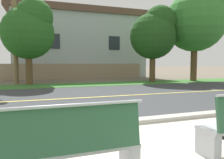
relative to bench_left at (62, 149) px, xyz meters
The scene contains 11 objects.
ground_plane 7.92m from the bench_left, 78.78° to the left, with size 140.00×140.00×0.00m, color #665B4C.
curb_edge 2.63m from the bench_left, 53.82° to the left, with size 44.00×0.30×0.11m, color #ADA89E.
street_asphalt 6.45m from the bench_left, 76.19° to the left, with size 52.00×8.00×0.01m, color #383A3D.
road_centre_line 6.45m from the bench_left, 76.19° to the left, with size 48.00×0.14×0.01m, color #E0CC4C.
far_verge_grass 11.82m from the bench_left, 82.52° to the left, with size 48.00×2.80×0.02m, color #38702D.
bench_left is the anchor object (origin of this frame).
shade_tree_far_left 13.24m from the bench_left, 93.23° to the left, with size 3.43×3.43×5.67m.
shade_tree_left 14.92m from the bench_left, 55.69° to the left, with size 3.51×3.51×5.79m.
shade_tree_centre 17.20m from the bench_left, 44.51° to the left, with size 4.74×4.74×7.82m.
garden_wall 17.27m from the bench_left, 80.40° to the left, with size 13.00×0.36×1.40m, color gray.
house_across_street 20.80m from the bench_left, 79.10° to the left, with size 13.58×6.91×6.72m.
Camera 1 is at (-1.77, -2.22, 1.45)m, focal length 34.17 mm.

